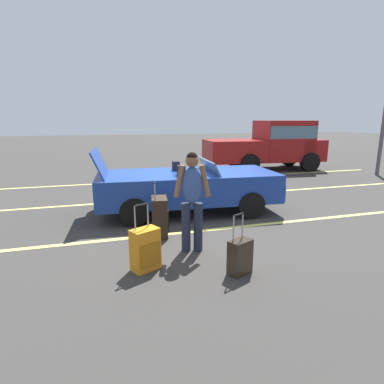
{
  "coord_description": "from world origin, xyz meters",
  "views": [
    {
      "loc": [
        -1.94,
        -7.0,
        2.15
      ],
      "look_at": [
        -0.23,
        -1.19,
        0.75
      ],
      "focal_mm": 29.49,
      "sensor_mm": 36.0,
      "label": 1
    }
  ],
  "objects_px": {
    "suitcase_large_black": "(160,217)",
    "traveler_person": "(192,197)",
    "convertible_car": "(195,187)",
    "suitcase_medium_bright": "(145,249)",
    "suitcase_small_carryon": "(240,257)",
    "parked_pickup_truck_near": "(272,144)"
  },
  "relations": [
    {
      "from": "traveler_person",
      "to": "suitcase_medium_bright",
      "type": "bearing_deg",
      "value": 131.51
    },
    {
      "from": "convertible_car",
      "to": "suitcase_medium_bright",
      "type": "distance_m",
      "value": 3.15
    },
    {
      "from": "suitcase_large_black",
      "to": "traveler_person",
      "type": "bearing_deg",
      "value": -56.91
    },
    {
      "from": "convertible_car",
      "to": "suitcase_medium_bright",
      "type": "xyz_separation_m",
      "value": [
        -1.58,
        -2.71,
        -0.28
      ]
    },
    {
      "from": "suitcase_large_black",
      "to": "suitcase_medium_bright",
      "type": "distance_m",
      "value": 1.38
    },
    {
      "from": "suitcase_medium_bright",
      "to": "parked_pickup_truck_near",
      "type": "relative_size",
      "value": 0.19
    },
    {
      "from": "suitcase_large_black",
      "to": "traveler_person",
      "type": "height_order",
      "value": "traveler_person"
    },
    {
      "from": "suitcase_medium_bright",
      "to": "traveler_person",
      "type": "distance_m",
      "value": 1.14
    },
    {
      "from": "traveler_person",
      "to": "parked_pickup_truck_near",
      "type": "relative_size",
      "value": 0.32
    },
    {
      "from": "suitcase_small_carryon",
      "to": "parked_pickup_truck_near",
      "type": "height_order",
      "value": "parked_pickup_truck_near"
    },
    {
      "from": "suitcase_small_carryon",
      "to": "traveler_person",
      "type": "bearing_deg",
      "value": 179.49
    },
    {
      "from": "suitcase_medium_bright",
      "to": "suitcase_small_carryon",
      "type": "distance_m",
      "value": 1.36
    },
    {
      "from": "suitcase_medium_bright",
      "to": "suitcase_small_carryon",
      "type": "relative_size",
      "value": 1.12
    },
    {
      "from": "suitcase_large_black",
      "to": "parked_pickup_truck_near",
      "type": "distance_m",
      "value": 9.16
    },
    {
      "from": "convertible_car",
      "to": "suitcase_small_carryon",
      "type": "height_order",
      "value": "convertible_car"
    },
    {
      "from": "convertible_car",
      "to": "traveler_person",
      "type": "relative_size",
      "value": 2.6
    },
    {
      "from": "convertible_car",
      "to": "suitcase_large_black",
      "type": "bearing_deg",
      "value": -124.26
    },
    {
      "from": "suitcase_small_carryon",
      "to": "traveler_person",
      "type": "xyz_separation_m",
      "value": [
        -0.42,
        0.96,
        0.67
      ]
    },
    {
      "from": "suitcase_medium_bright",
      "to": "suitcase_small_carryon",
      "type": "height_order",
      "value": "suitcase_medium_bright"
    },
    {
      "from": "convertible_car",
      "to": "suitcase_small_carryon",
      "type": "xyz_separation_m",
      "value": [
        -0.32,
        -3.2,
        -0.34
      ]
    },
    {
      "from": "convertible_car",
      "to": "traveler_person",
      "type": "xyz_separation_m",
      "value": [
        -0.74,
        -2.24,
        0.34
      ]
    },
    {
      "from": "suitcase_medium_bright",
      "to": "suitcase_large_black",
      "type": "bearing_deg",
      "value": 134.37
    }
  ]
}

